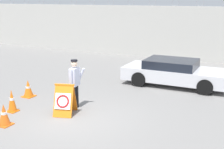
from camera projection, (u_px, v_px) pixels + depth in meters
ground_plane at (73, 119)px, 10.00m from camera, size 90.00×90.00×0.00m
perimeter_wall at (174, 33)px, 19.23m from camera, size 36.00×0.30×3.72m
barricade_sign at (65, 99)px, 10.27m from camera, size 0.84×0.96×1.03m
security_guard at (75, 82)px, 10.75m from camera, size 0.37×0.64×1.72m
traffic_cone_near at (12, 101)px, 10.53m from camera, size 0.35×0.35×0.77m
traffic_cone_mid at (4, 115)px, 9.41m from camera, size 0.41×0.41×0.67m
traffic_cone_far at (28, 88)px, 12.13m from camera, size 0.44×0.44×0.67m
parked_car_rear_sedan at (175, 72)px, 13.65m from camera, size 4.57×2.00×1.14m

